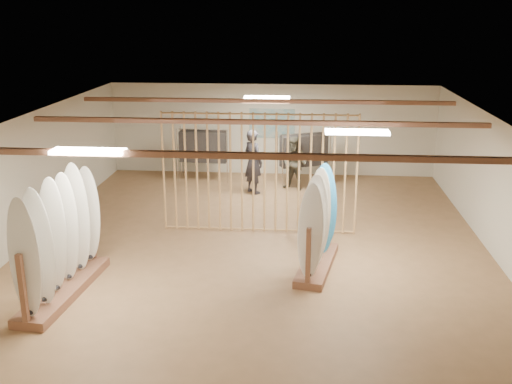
# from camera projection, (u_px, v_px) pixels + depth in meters

# --- Properties ---
(floor) EXTENTS (12.00, 12.00, 0.00)m
(floor) POSITION_uv_depth(u_px,v_px,m) (256.00, 244.00, 13.21)
(floor) COLOR #986F49
(floor) RESTS_ON ground
(ceiling) EXTENTS (12.00, 12.00, 0.00)m
(ceiling) POSITION_uv_depth(u_px,v_px,m) (256.00, 118.00, 12.39)
(ceiling) COLOR gray
(ceiling) RESTS_ON ground
(wall_back) EXTENTS (12.00, 0.00, 12.00)m
(wall_back) POSITION_uv_depth(u_px,v_px,m) (272.00, 130.00, 18.52)
(wall_back) COLOR beige
(wall_back) RESTS_ON ground
(wall_front) EXTENTS (12.00, 0.00, 12.00)m
(wall_front) POSITION_uv_depth(u_px,v_px,m) (214.00, 323.00, 7.08)
(wall_front) COLOR beige
(wall_front) RESTS_ON ground
(wall_left) EXTENTS (0.00, 12.00, 12.00)m
(wall_left) POSITION_uv_depth(u_px,v_px,m) (30.00, 178.00, 13.19)
(wall_left) COLOR beige
(wall_left) RESTS_ON ground
(wall_right) EXTENTS (0.00, 12.00, 12.00)m
(wall_right) POSITION_uv_depth(u_px,v_px,m) (496.00, 189.00, 12.41)
(wall_right) COLOR beige
(wall_right) RESTS_ON ground
(ceiling_slats) EXTENTS (9.50, 6.12, 0.10)m
(ceiling_slats) POSITION_uv_depth(u_px,v_px,m) (256.00, 122.00, 12.42)
(ceiling_slats) COLOR brown
(ceiling_slats) RESTS_ON ground
(light_panels) EXTENTS (1.20, 0.35, 0.06)m
(light_panels) POSITION_uv_depth(u_px,v_px,m) (256.00, 121.00, 12.41)
(light_panels) COLOR white
(light_panels) RESTS_ON ground
(bamboo_partition) EXTENTS (4.45, 0.05, 2.78)m
(bamboo_partition) POSITION_uv_depth(u_px,v_px,m) (259.00, 173.00, 13.56)
(bamboo_partition) COLOR tan
(bamboo_partition) RESTS_ON ground
(poster) EXTENTS (1.40, 0.03, 0.90)m
(poster) POSITION_uv_depth(u_px,v_px,m) (272.00, 123.00, 18.44)
(poster) COLOR teal
(poster) RESTS_ON ground
(rack_left) EXTENTS (0.81, 2.76, 2.20)m
(rack_left) POSITION_uv_depth(u_px,v_px,m) (61.00, 255.00, 10.67)
(rack_left) COLOR brown
(rack_left) RESTS_ON floor
(rack_right) EXTENTS (0.94, 2.18, 2.01)m
(rack_right) POSITION_uv_depth(u_px,v_px,m) (318.00, 236.00, 11.78)
(rack_right) COLOR brown
(rack_right) RESTS_ON floor
(clothing_rack_a) EXTENTS (1.51, 0.45, 1.62)m
(clothing_rack_a) POSITION_uv_depth(u_px,v_px,m) (203.00, 147.00, 17.83)
(clothing_rack_a) COLOR silver
(clothing_rack_a) RESTS_ON floor
(clothing_rack_b) EXTENTS (1.42, 0.90, 1.60)m
(clothing_rack_b) POSITION_uv_depth(u_px,v_px,m) (304.00, 150.00, 17.39)
(clothing_rack_b) COLOR silver
(clothing_rack_b) RESTS_ON floor
(shopper_a) EXTENTS (0.89, 0.88, 2.05)m
(shopper_a) POSITION_uv_depth(u_px,v_px,m) (253.00, 157.00, 16.64)
(shopper_a) COLOR #2C2B33
(shopper_a) RESTS_ON floor
(shopper_b) EXTENTS (1.04, 0.95, 1.74)m
(shopper_b) POSITION_uv_depth(u_px,v_px,m) (295.00, 160.00, 16.95)
(shopper_b) COLOR #3A382D
(shopper_b) RESTS_ON floor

